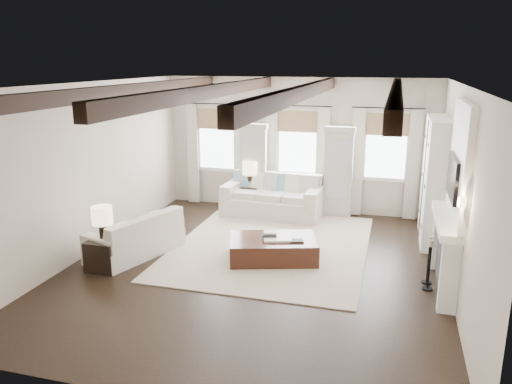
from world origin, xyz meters
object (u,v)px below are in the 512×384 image
(ottoman, at_px, (273,249))
(side_table_back, at_px, (250,199))
(sofa_back, at_px, (273,198))
(sofa_left, at_px, (138,239))
(side_table_front, at_px, (105,254))

(ottoman, xyz_separation_m, side_table_back, (-1.27, 2.86, 0.10))
(ottoman, bearing_deg, side_table_back, 96.82)
(sofa_back, relative_size, ottoman, 1.50)
(sofa_left, height_order, ottoman, sofa_left)
(sofa_back, height_order, ottoman, sofa_back)
(side_table_front, bearing_deg, sofa_left, 72.01)
(sofa_left, distance_m, side_table_back, 3.55)
(sofa_back, distance_m, sofa_left, 3.66)
(ottoman, distance_m, side_table_front, 3.00)
(sofa_left, bearing_deg, sofa_back, 59.57)
(sofa_back, height_order, side_table_front, sofa_back)
(sofa_back, distance_m, side_table_back, 0.65)
(ottoman, distance_m, side_table_back, 3.13)
(ottoman, xyz_separation_m, side_table_front, (-2.75, -1.21, 0.06))
(sofa_left, height_order, side_table_back, sofa_left)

